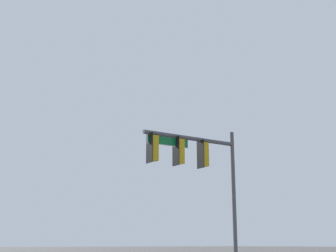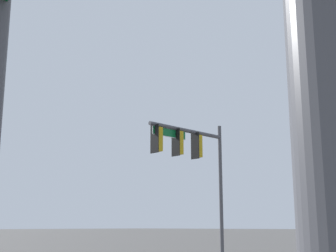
% 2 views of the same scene
% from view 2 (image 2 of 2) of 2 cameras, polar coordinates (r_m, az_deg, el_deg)
% --- Properties ---
extents(signal_pole_near, '(5.00, 0.75, 6.48)m').
position_cam_2_polar(signal_pole_near, '(22.59, 2.76, -3.16)').
color(signal_pole_near, '#47474C').
rests_on(signal_pole_near, ground_plane).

